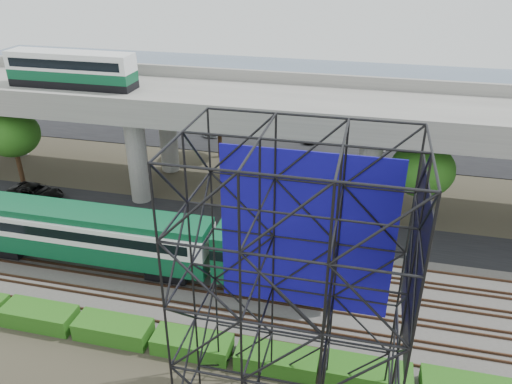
# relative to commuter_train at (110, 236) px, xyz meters

# --- Properties ---
(ground) EXTENTS (140.00, 140.00, 0.00)m
(ground) POSITION_rel_commuter_train_xyz_m (7.28, -2.00, -2.88)
(ground) COLOR #474233
(ground) RESTS_ON ground
(ballast_bed) EXTENTS (90.00, 12.00, 0.20)m
(ballast_bed) POSITION_rel_commuter_train_xyz_m (7.28, 0.00, -2.78)
(ballast_bed) COLOR slate
(ballast_bed) RESTS_ON ground
(service_road) EXTENTS (90.00, 5.00, 0.08)m
(service_road) POSITION_rel_commuter_train_xyz_m (7.28, 8.50, -2.84)
(service_road) COLOR black
(service_road) RESTS_ON ground
(parking_lot) EXTENTS (90.00, 18.00, 0.08)m
(parking_lot) POSITION_rel_commuter_train_xyz_m (7.28, 32.00, -2.84)
(parking_lot) COLOR black
(parking_lot) RESTS_ON ground
(harbor_water) EXTENTS (140.00, 40.00, 0.03)m
(harbor_water) POSITION_rel_commuter_train_xyz_m (7.28, 54.00, -2.87)
(harbor_water) COLOR #3F5368
(harbor_water) RESTS_ON ground
(rail_tracks) EXTENTS (90.00, 9.52, 0.16)m
(rail_tracks) POSITION_rel_commuter_train_xyz_m (7.28, -0.00, -2.60)
(rail_tracks) COLOR #472D1E
(rail_tracks) RESTS_ON ballast_bed
(commuter_train) EXTENTS (29.30, 3.06, 4.30)m
(commuter_train) POSITION_rel_commuter_train_xyz_m (0.00, 0.00, 0.00)
(commuter_train) COLOR black
(commuter_train) RESTS_ON rail_tracks
(overpass) EXTENTS (80.00, 12.00, 12.40)m
(overpass) POSITION_rel_commuter_train_xyz_m (6.01, 14.00, 5.33)
(overpass) COLOR #9E9B93
(overpass) RESTS_ON ground
(scaffold_tower) EXTENTS (9.36, 6.36, 15.00)m
(scaffold_tower) POSITION_rel_commuter_train_xyz_m (14.62, -9.98, 4.59)
(scaffold_tower) COLOR black
(scaffold_tower) RESTS_ON ground
(hedge_strip) EXTENTS (34.60, 1.80, 1.20)m
(hedge_strip) POSITION_rel_commuter_train_xyz_m (8.29, -6.30, -2.32)
(hedge_strip) COLOR #1E5012
(hedge_strip) RESTS_ON ground
(trees) EXTENTS (40.94, 16.94, 7.69)m
(trees) POSITION_rel_commuter_train_xyz_m (2.61, 14.17, 2.69)
(trees) COLOR #382314
(trees) RESTS_ON ground
(suv) EXTENTS (5.54, 3.08, 1.47)m
(suv) POSITION_rel_commuter_train_xyz_m (-12.05, 8.16, -2.07)
(suv) COLOR black
(suv) RESTS_ON service_road
(parked_cars) EXTENTS (38.22, 9.57, 1.29)m
(parked_cars) POSITION_rel_commuter_train_xyz_m (7.99, 31.72, -2.19)
(parked_cars) COLOR silver
(parked_cars) RESTS_ON parking_lot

